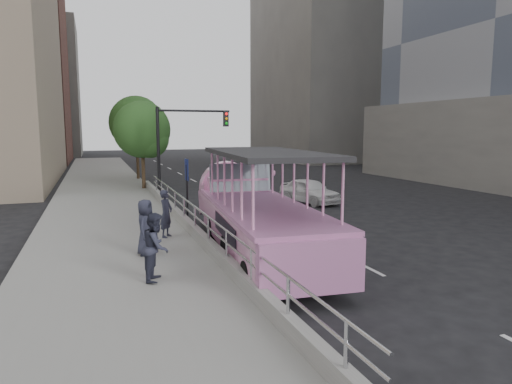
{
  "coord_description": "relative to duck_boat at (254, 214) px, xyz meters",
  "views": [
    {
      "loc": [
        -6.29,
        -13.18,
        3.94
      ],
      "look_at": [
        -0.97,
        1.76,
        1.77
      ],
      "focal_mm": 32.0,
      "sensor_mm": 36.0,
      "label": 1
    }
  ],
  "objects": [
    {
      "name": "ground",
      "position": [
        1.52,
        -0.45,
        -1.24
      ],
      "size": [
        160.0,
        160.0,
        0.0
      ],
      "primitive_type": "plane",
      "color": "black"
    },
    {
      "name": "sidewalk",
      "position": [
        -4.23,
        9.55,
        -1.09
      ],
      "size": [
        5.5,
        80.0,
        0.3
      ],
      "primitive_type": "cube",
      "color": "gray",
      "rests_on": "ground"
    },
    {
      "name": "kerb_wall",
      "position": [
        -1.6,
        1.55,
        -0.76
      ],
      "size": [
        0.24,
        30.0,
        0.36
      ],
      "primitive_type": "cube",
      "color": "#A8A8A3",
      "rests_on": "sidewalk"
    },
    {
      "name": "guardrail",
      "position": [
        -1.6,
        1.55,
        -0.09
      ],
      "size": [
        0.07,
        22.0,
        0.71
      ],
      "color": "silver",
      "rests_on": "kerb_wall"
    },
    {
      "name": "duck_boat",
      "position": [
        0.0,
        0.0,
        0.0
      ],
      "size": [
        3.29,
        10.21,
        3.33
      ],
      "color": "black",
      "rests_on": "ground"
    },
    {
      "name": "car",
      "position": [
        6.18,
        8.49,
        -0.58
      ],
      "size": [
        2.41,
        4.14,
        1.32
      ],
      "primitive_type": "imported",
      "rotation": [
        0.0,
        0.0,
        0.23
      ],
      "color": "white",
      "rests_on": "ground"
    },
    {
      "name": "pedestrian_near",
      "position": [
        -2.54,
        1.78,
        -0.13
      ],
      "size": [
        0.66,
        0.71,
        1.62
      ],
      "primitive_type": "imported",
      "rotation": [
        0.0,
        0.0,
        0.96
      ],
      "color": "#2B2E40",
      "rests_on": "sidewalk"
    },
    {
      "name": "pedestrian_mid",
      "position": [
        -3.45,
        -2.7,
        -0.1
      ],
      "size": [
        0.86,
        0.97,
        1.67
      ],
      "primitive_type": "imported",
      "rotation": [
        0.0,
        0.0,
        1.23
      ],
      "color": "#2B2E40",
      "rests_on": "sidewalk"
    },
    {
      "name": "pedestrian_far",
      "position": [
        -3.44,
        -0.28,
        -0.12
      ],
      "size": [
        0.82,
        0.95,
        1.64
      ],
      "primitive_type": "imported",
      "rotation": [
        0.0,
        0.0,
        1.12
      ],
      "color": "#2B2E40",
      "rests_on": "sidewalk"
    },
    {
      "name": "parking_sign",
      "position": [
        -1.17,
        5.07,
        0.49
      ],
      "size": [
        0.08,
        0.62,
        2.75
      ],
      "color": "black",
      "rests_on": "ground"
    },
    {
      "name": "traffic_signal",
      "position": [
        -0.19,
        12.05,
        2.26
      ],
      "size": [
        4.2,
        0.32,
        5.2
      ],
      "color": "black",
      "rests_on": "ground"
    },
    {
      "name": "street_tree_near",
      "position": [
        -1.79,
        15.47,
        2.58
      ],
      "size": [
        3.52,
        3.52,
        5.72
      ],
      "color": "#3D291B",
      "rests_on": "ground"
    },
    {
      "name": "street_tree_far",
      "position": [
        -1.59,
        21.47,
        3.07
      ],
      "size": [
        3.97,
        3.97,
        6.45
      ],
      "color": "#3D291B",
      "rests_on": "ground"
    },
    {
      "name": "midrise_stone_a",
      "position": [
        27.52,
        41.55,
        14.76
      ],
      "size": [
        20.0,
        20.0,
        32.0
      ],
      "primitive_type": "cube",
      "color": "gray",
      "rests_on": "ground"
    },
    {
      "name": "midrise_stone_b",
      "position": [
        -14.48,
        63.55,
        8.76
      ],
      "size": [
        16.0,
        14.0,
        20.0
      ],
      "primitive_type": "cube",
      "color": "gray",
      "rests_on": "ground"
    }
  ]
}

